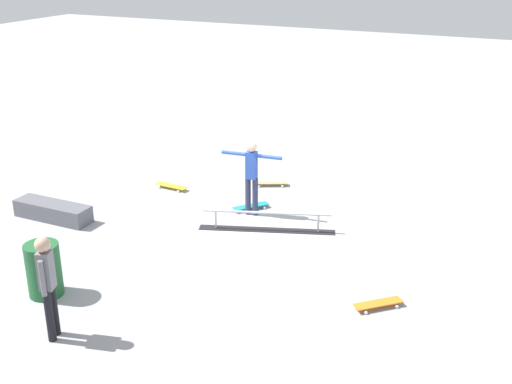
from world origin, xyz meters
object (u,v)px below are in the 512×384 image
at_px(skateboard_main, 251,206).
at_px(bystander_grey_shirt, 48,282).
at_px(skater_main, 252,173).
at_px(loose_skateboard_orange, 378,303).
at_px(loose_skateboard_natural, 271,183).
at_px(loose_skateboard_yellow, 171,186).
at_px(trash_bin, 44,270).
at_px(skate_ledge, 53,211).
at_px(grind_rail, 267,222).

distance_m(skateboard_main, bystander_grey_shirt, 5.59).
height_order(skater_main, loose_skateboard_orange, skater_main).
relative_size(bystander_grey_shirt, loose_skateboard_natural, 2.00).
height_order(skateboard_main, bystander_grey_shirt, bystander_grey_shirt).
height_order(skateboard_main, loose_skateboard_yellow, same).
height_order(loose_skateboard_yellow, trash_bin, trash_bin).
bearing_deg(skateboard_main, loose_skateboard_orange, 91.15).
bearing_deg(loose_skateboard_yellow, skater_main, 171.25).
distance_m(skater_main, bystander_grey_shirt, 5.31).
distance_m(skater_main, loose_skateboard_natural, 1.93).
bearing_deg(loose_skateboard_yellow, skateboard_main, 176.14).
relative_size(skate_ledge, skateboard_main, 2.27).
distance_m(grind_rail, loose_skateboard_yellow, 3.15).
distance_m(skateboard_main, trash_bin, 4.85).
bearing_deg(trash_bin, skater_main, -110.42).
distance_m(grind_rail, skate_ledge, 4.45).
bearing_deg(loose_skateboard_yellow, skate_ledge, 67.07).
bearing_deg(skateboard_main, grind_rail, 80.89).
xyz_separation_m(skater_main, trash_bin, (1.63, 4.38, -0.48)).
height_order(loose_skateboard_yellow, loose_skateboard_orange, same).
xyz_separation_m(grind_rail, loose_skateboard_yellow, (2.94, -1.13, -0.10)).
bearing_deg(trash_bin, bystander_grey_shirt, 136.87).
bearing_deg(loose_skateboard_natural, skateboard_main, 71.40).
xyz_separation_m(loose_skateboard_yellow, loose_skateboard_orange, (-5.72, 3.01, 0.00)).
relative_size(skater_main, trash_bin, 1.78).
bearing_deg(loose_skateboard_orange, loose_skateboard_natural, 88.08).
bearing_deg(loose_skateboard_orange, grind_rail, 102.32).
bearing_deg(grind_rail, loose_skateboard_natural, -87.53).
xyz_separation_m(grind_rail, skateboard_main, (0.74, -0.82, -0.10)).
xyz_separation_m(grind_rail, skate_ledge, (4.23, 1.38, 0.00)).
relative_size(grind_rail, skateboard_main, 3.52).
xyz_separation_m(skate_ledge, skateboard_main, (-3.49, -2.20, -0.10)).
relative_size(grind_rail, trash_bin, 2.93).
height_order(skate_ledge, trash_bin, trash_bin).
relative_size(grind_rail, bystander_grey_shirt, 1.64).
height_order(grind_rail, skater_main, skater_main).
bearing_deg(loose_skateboard_yellow, loose_skateboard_natural, -145.74).
xyz_separation_m(skate_ledge, trash_bin, (-1.99, 2.40, 0.27)).
distance_m(bystander_grey_shirt, loose_skateboard_yellow, 6.10).
bearing_deg(loose_skateboard_natural, skate_ledge, 22.12).
bearing_deg(loose_skateboard_yellow, trash_bin, 102.31).
height_order(grind_rail, loose_skateboard_orange, grind_rail).
relative_size(bystander_grey_shirt, loose_skateboard_yellow, 1.98).
relative_size(grind_rail, loose_skateboard_orange, 3.68).
xyz_separation_m(bystander_grey_shirt, loose_skateboard_orange, (-4.07, -2.80, -0.84)).
xyz_separation_m(loose_skateboard_yellow, trash_bin, (-0.70, 4.91, 0.38)).
xyz_separation_m(grind_rail, skater_main, (0.62, -0.59, 0.76)).
bearing_deg(loose_skateboard_natural, grind_rail, 86.18).
bearing_deg(skate_ledge, bystander_grey_shirt, 131.74).
distance_m(skate_ledge, loose_skateboard_yellow, 2.82).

